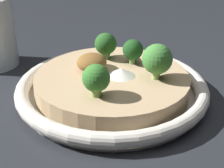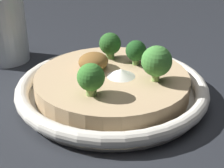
# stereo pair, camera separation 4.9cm
# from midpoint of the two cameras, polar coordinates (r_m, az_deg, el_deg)

# --- Properties ---
(ground_plane) EXTENTS (6.00, 6.00, 0.00)m
(ground_plane) POSITION_cam_midpoint_polar(r_m,az_deg,el_deg) (0.50, 2.80, -2.26)
(ground_plane) COLOR #23262B
(risotto_bowl) EXTENTS (0.27, 0.27, 0.04)m
(risotto_bowl) POSITION_cam_midpoint_polar(r_m,az_deg,el_deg) (0.49, 2.85, -0.54)
(risotto_bowl) COLOR silver
(risotto_bowl) RESTS_ON ground_plane
(cheese_sprinkle) EXTENTS (0.04, 0.04, 0.01)m
(cheese_sprinkle) POSITION_cam_midpoint_polar(r_m,az_deg,el_deg) (0.48, 4.55, 2.00)
(cheese_sprinkle) COLOR white
(cheese_sprinkle) RESTS_ON risotto_bowl
(crispy_onion_garnish) EXTENTS (0.05, 0.04, 0.02)m
(crispy_onion_garnish) POSITION_cam_midpoint_polar(r_m,az_deg,el_deg) (0.50, -0.30, 3.72)
(crispy_onion_garnish) COLOR brown
(crispy_onion_garnish) RESTS_ON risotto_bowl
(broccoli_front) EXTENTS (0.04, 0.04, 0.05)m
(broccoli_front) POSITION_cam_midpoint_polar(r_m,az_deg,el_deg) (0.47, 10.51, 3.78)
(broccoli_front) COLOR #84A856
(broccoli_front) RESTS_ON risotto_bowl
(broccoli_back_right) EXTENTS (0.03, 0.03, 0.04)m
(broccoli_back_right) POSITION_cam_midpoint_polar(r_m,az_deg,el_deg) (0.53, 2.34, 6.55)
(broccoli_back_right) COLOR #668E47
(broccoli_back_right) RESTS_ON risotto_bowl
(broccoli_right) EXTENTS (0.03, 0.03, 0.04)m
(broccoli_right) POSITION_cam_midpoint_polar(r_m,az_deg,el_deg) (0.51, 6.75, 5.40)
(broccoli_right) COLOR #668E47
(broccoli_right) RESTS_ON risotto_bowl
(broccoli_left) EXTENTS (0.04, 0.04, 0.04)m
(broccoli_left) POSITION_cam_midpoint_polar(r_m,az_deg,el_deg) (0.42, -0.21, 0.94)
(broccoli_left) COLOR #84A856
(broccoli_left) RESTS_ON risotto_bowl
(drinking_glass) EXTENTS (0.08, 0.08, 0.12)m
(drinking_glass) POSITION_cam_midpoint_polar(r_m,az_deg,el_deg) (0.63, -15.65, 8.84)
(drinking_glass) COLOR silver
(drinking_glass) RESTS_ON ground_plane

